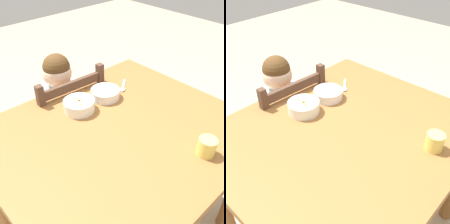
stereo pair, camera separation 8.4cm
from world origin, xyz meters
TOP-DOWN VIEW (x-y plane):
  - dining_table at (0.00, 0.00)m, footprint 1.15×1.00m
  - dining_chair at (0.05, 0.55)m, footprint 0.44×0.44m
  - child_figure at (0.05, 0.54)m, footprint 0.32×0.31m
  - bowl_of_peas at (0.14, 0.25)m, footprint 0.15×0.15m
  - bowl_of_carrots at (-0.03, 0.25)m, footprint 0.16×0.16m
  - spoon at (0.27, 0.25)m, footprint 0.12×0.10m
  - drinking_cup at (0.15, -0.35)m, footprint 0.08×0.08m

SIDE VIEW (x-z plane):
  - dining_chair at x=0.05m, z-range -0.01..0.88m
  - child_figure at x=0.05m, z-range 0.15..1.09m
  - dining_table at x=0.00m, z-range 0.27..1.05m
  - spoon at x=0.27m, z-range 0.77..0.78m
  - bowl_of_peas at x=0.14m, z-range 0.77..0.83m
  - bowl_of_carrots at x=-0.03m, z-range 0.78..0.83m
  - drinking_cup at x=0.15m, z-range 0.77..0.85m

